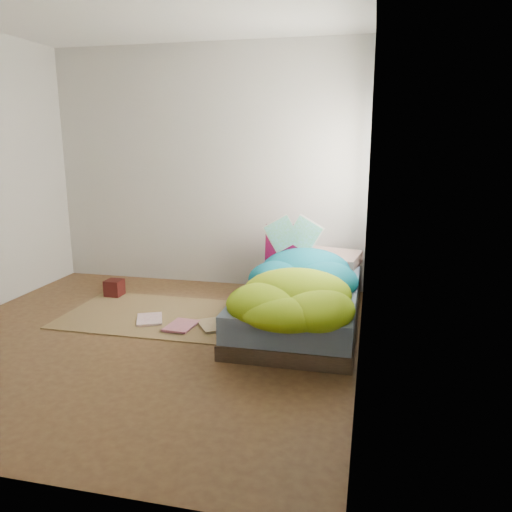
{
  "coord_description": "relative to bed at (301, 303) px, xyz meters",
  "views": [
    {
      "loc": [
        1.79,
        -3.53,
        1.6
      ],
      "look_at": [
        0.8,
        0.75,
        0.57
      ],
      "focal_mm": 35.0,
      "sensor_mm": 36.0,
      "label": 1
    }
  ],
  "objects": [
    {
      "name": "ground",
      "position": [
        -1.22,
        -0.72,
        -0.17
      ],
      "size": [
        3.5,
        3.5,
        0.0
      ],
      "primitive_type": "cube",
      "color": "#492E1C",
      "rests_on": "ground"
    },
    {
      "name": "pillow_magenta",
      "position": [
        -0.25,
        0.65,
        0.38
      ],
      "size": [
        0.43,
        0.19,
        0.42
      ],
      "primitive_type": "cube",
      "rotation": [
        0.0,
        0.0,
        0.13
      ],
      "color": "#550532",
      "rests_on": "bed"
    },
    {
      "name": "floor_book_c",
      "position": [
        -0.81,
        -0.42,
        -0.14
      ],
      "size": [
        0.38,
        0.4,
        0.02
      ],
      "primitive_type": "imported",
      "rotation": [
        0.0,
        0.0,
        0.6
      ],
      "color": "tan",
      "rests_on": "rug"
    },
    {
      "name": "wooden_box",
      "position": [
        -2.0,
        0.28,
        -0.07
      ],
      "size": [
        0.17,
        0.17,
        0.17
      ],
      "primitive_type": "cube",
      "rotation": [
        0.0,
        0.0,
        -0.02
      ],
      "color": "black",
      "rests_on": "rug"
    },
    {
      "name": "bed",
      "position": [
        0.0,
        0.0,
        0.0
      ],
      "size": [
        1.0,
        2.0,
        0.34
      ],
      "color": "#31261A",
      "rests_on": "ground"
    },
    {
      "name": "open_book",
      "position": [
        -0.15,
        0.41,
        0.65
      ],
      "size": [
        0.46,
        0.14,
        0.28
      ],
      "primitive_type": null,
      "rotation": [
        0.0,
        0.0,
        0.1
      ],
      "color": "green",
      "rests_on": "duvet"
    },
    {
      "name": "pillow_floral",
      "position": [
        0.21,
        0.81,
        0.23
      ],
      "size": [
        0.6,
        0.46,
        0.12
      ],
      "primitive_type": "cube",
      "rotation": [
        0.0,
        0.0,
        -0.26
      ],
      "color": "silver",
      "rests_on": "bed"
    },
    {
      "name": "floor_book_a",
      "position": [
        -1.42,
        -0.38,
        -0.14
      ],
      "size": [
        0.33,
        0.37,
        0.02
      ],
      "primitive_type": "imported",
      "rotation": [
        0.0,
        0.0,
        0.42
      ],
      "color": "silver",
      "rests_on": "rug"
    },
    {
      "name": "room_walls",
      "position": [
        -1.21,
        -0.71,
        1.46
      ],
      "size": [
        3.54,
        3.54,
        2.62
      ],
      "color": "beige",
      "rests_on": "ground"
    },
    {
      "name": "rug",
      "position": [
        -1.37,
        -0.17,
        -0.16
      ],
      "size": [
        1.6,
        1.1,
        0.01
      ],
      "primitive_type": "cube",
      "color": "brown",
      "rests_on": "ground"
    },
    {
      "name": "duvet",
      "position": [
        0.0,
        -0.22,
        0.34
      ],
      "size": [
        0.96,
        1.84,
        0.34
      ],
      "primitive_type": null,
      "color": "#085B7D",
      "rests_on": "bed"
    },
    {
      "name": "floor_book_b",
      "position": [
        -1.1,
        -0.43,
        -0.14
      ],
      "size": [
        0.26,
        0.33,
        0.03
      ],
      "primitive_type": "imported",
      "rotation": [
        0.0,
        0.0,
        -0.09
      ],
      "color": "#BD6D74",
      "rests_on": "rug"
    }
  ]
}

